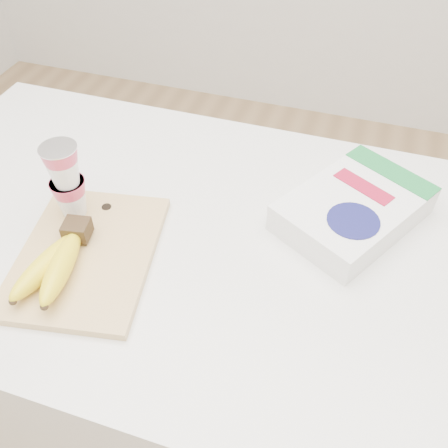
% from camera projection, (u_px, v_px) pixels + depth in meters
% --- Properties ---
extents(room, '(4.00, 4.00, 4.00)m').
position_uv_depth(room, '(127.00, 7.00, 0.71)').
color(room, tan).
rests_on(room, ground).
extents(table, '(1.22, 0.81, 0.91)m').
position_uv_depth(table, '(173.00, 344.00, 1.34)').
color(table, white).
rests_on(table, ground).
extents(cutting_board, '(0.30, 0.37, 0.02)m').
position_uv_depth(cutting_board, '(87.00, 255.00, 0.95)').
color(cutting_board, tan).
rests_on(cutting_board, table).
extents(bananas, '(0.10, 0.21, 0.06)m').
position_uv_depth(bananas, '(56.00, 262.00, 0.89)').
color(bananas, '#382816').
rests_on(bananas, cutting_board).
extents(yogurt_stack, '(0.07, 0.07, 0.16)m').
position_uv_depth(yogurt_stack, '(66.00, 179.00, 0.95)').
color(yogurt_stack, white).
rests_on(yogurt_stack, cutting_board).
extents(cereal_box, '(0.32, 0.35, 0.07)m').
position_uv_depth(cereal_box, '(354.00, 209.00, 1.00)').
color(cereal_box, white).
rests_on(cereal_box, table).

